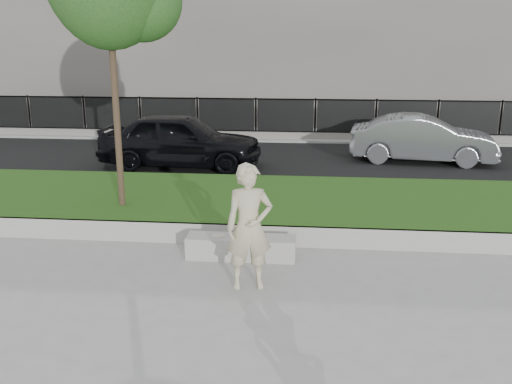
# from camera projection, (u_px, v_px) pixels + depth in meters

# --- Properties ---
(ground) EXTENTS (90.00, 90.00, 0.00)m
(ground) POSITION_uv_depth(u_px,v_px,m) (223.00, 266.00, 9.85)
(ground) COLOR gray
(ground) RESTS_ON ground
(grass_bank) EXTENTS (34.00, 4.00, 0.40)m
(grass_bank) POSITION_uv_depth(u_px,v_px,m) (243.00, 205.00, 12.67)
(grass_bank) COLOR #13330C
(grass_bank) RESTS_ON ground
(grass_kerb) EXTENTS (34.00, 0.08, 0.40)m
(grass_kerb) POSITION_uv_depth(u_px,v_px,m) (231.00, 234.00, 10.79)
(grass_kerb) COLOR #A6A39B
(grass_kerb) RESTS_ON ground
(street) EXTENTS (34.00, 7.00, 0.04)m
(street) POSITION_uv_depth(u_px,v_px,m) (264.00, 160.00, 18.00)
(street) COLOR black
(street) RESTS_ON ground
(far_pavement) EXTENTS (34.00, 3.00, 0.12)m
(far_pavement) POSITION_uv_depth(u_px,v_px,m) (273.00, 135.00, 22.30)
(far_pavement) COLOR gray
(far_pavement) RESTS_ON ground
(iron_fence) EXTENTS (32.00, 0.30, 1.50)m
(iron_fence) POSITION_uv_depth(u_px,v_px,m) (272.00, 127.00, 21.22)
(iron_fence) COLOR slate
(iron_fence) RESTS_ON far_pavement
(building_facade) EXTENTS (34.00, 10.00, 10.00)m
(building_facade) POSITION_uv_depth(u_px,v_px,m) (284.00, 10.00, 27.70)
(building_facade) COLOR #645E57
(building_facade) RESTS_ON ground
(stone_bench) EXTENTS (1.94, 0.48, 0.40)m
(stone_bench) POSITION_uv_depth(u_px,v_px,m) (241.00, 247.00, 10.15)
(stone_bench) COLOR #A6A39B
(stone_bench) RESTS_ON ground
(man) EXTENTS (0.81, 0.62, 1.99)m
(man) POSITION_uv_depth(u_px,v_px,m) (249.00, 227.00, 8.78)
(man) COLOR beige
(man) RESTS_ON ground
(book) EXTENTS (0.25, 0.21, 0.02)m
(book) POSITION_uv_depth(u_px,v_px,m) (219.00, 236.00, 10.11)
(book) COLOR beige
(book) RESTS_ON stone_bench
(car_dark) EXTENTS (4.83, 2.11, 1.62)m
(car_dark) POSITION_uv_depth(u_px,v_px,m) (181.00, 140.00, 16.83)
(car_dark) COLOR black
(car_dark) RESTS_ON street
(car_silver) EXTENTS (4.52, 2.06, 1.44)m
(car_silver) POSITION_uv_depth(u_px,v_px,m) (423.00, 139.00, 17.53)
(car_silver) COLOR gray
(car_silver) RESTS_ON street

